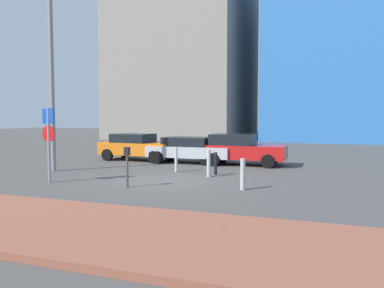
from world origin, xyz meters
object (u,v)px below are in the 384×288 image
object	(u,v)px
traffic_bollard_mid	(209,163)
traffic_bollard_edge	(176,160)
parked_car_silver	(190,149)
parking_sign_post	(49,136)
traffic_bollard_far	(243,174)
traffic_bollard_near	(216,164)
parked_car_red	(238,149)
street_lamp	(51,63)
parked_car_orange	(137,146)
parking_meter	(127,161)

from	to	relation	value
traffic_bollard_mid	traffic_bollard_edge	distance (m)	1.92
parked_car_silver	parking_sign_post	size ratio (longest dim) A/B	1.62
traffic_bollard_edge	traffic_bollard_far	bearing A→B (deg)	-40.33
parked_car_silver	traffic_bollard_near	bearing A→B (deg)	-55.43
parked_car_red	traffic_bollard_near	distance (m)	3.71
traffic_bollard_near	street_lamp	bearing A→B (deg)	-168.85
parked_car_orange	traffic_bollard_mid	xyz separation A→B (m)	(5.53, -4.39, -0.23)
parked_car_orange	street_lamp	size ratio (longest dim) A/B	0.54
parked_car_orange	parked_car_silver	world-z (taller)	parked_car_orange
parked_car_silver	traffic_bollard_edge	bearing A→B (deg)	-79.39
traffic_bollard_near	parking_sign_post	bearing A→B (deg)	-142.70
traffic_bollard_edge	parked_car_orange	bearing A→B (deg)	136.73
traffic_bollard_edge	parking_sign_post	bearing A→B (deg)	-128.97
parked_car_silver	parked_car_red	distance (m)	2.54
parked_car_silver	parked_car_red	xyz separation A→B (m)	(2.54, 0.11, 0.06)
parked_car_orange	traffic_bollard_edge	bearing A→B (deg)	-43.27
parking_meter	traffic_bollard_near	distance (m)	4.30
parked_car_red	traffic_bollard_mid	world-z (taller)	parked_car_red
street_lamp	parked_car_orange	bearing A→B (deg)	74.74
parking_meter	traffic_bollard_edge	bearing A→B (deg)	88.06
parked_car_silver	parking_meter	size ratio (longest dim) A/B	3.22
parked_car_orange	traffic_bollard_edge	size ratio (longest dim) A/B	4.02
parked_car_orange	parking_sign_post	size ratio (longest dim) A/B	1.62
parking_sign_post	parked_car_orange	bearing A→B (deg)	93.77
parked_car_silver	traffic_bollard_near	size ratio (longest dim) A/B	4.74
parked_car_silver	parking_sign_post	xyz separation A→B (m)	(-2.65, -7.48, 0.97)
traffic_bollard_far	traffic_bollard_edge	world-z (taller)	traffic_bollard_edge
parked_car_silver	traffic_bollard_edge	xyz separation A→B (m)	(0.64, -3.42, -0.18)
parked_car_red	traffic_bollard_near	bearing A→B (deg)	-91.13
parked_car_red	parking_sign_post	size ratio (longest dim) A/B	1.66
parked_car_orange	parked_car_silver	distance (m)	3.16
parked_car_red	traffic_bollard_far	bearing A→B (deg)	-75.37
traffic_bollard_near	parked_car_orange	bearing A→B (deg)	146.39
parking_meter	traffic_bollard_edge	xyz separation A→B (m)	(0.13, 3.97, -0.34)
street_lamp	parking_sign_post	bearing A→B (deg)	-52.93
traffic_bollard_near	traffic_bollard_edge	distance (m)	1.84
parking_meter	parked_car_red	bearing A→B (deg)	74.80
traffic_bollard_near	traffic_bollard_edge	world-z (taller)	traffic_bollard_edge
parked_car_red	traffic_bollard_far	xyz separation A→B (m)	(1.72, -6.60, -0.28)
parking_meter	street_lamp	size ratio (longest dim) A/B	0.17
parked_car_silver	parked_car_red	bearing A→B (deg)	2.45
street_lamp	traffic_bollard_edge	bearing A→B (deg)	16.63
parked_car_orange	traffic_bollard_near	distance (m)	6.76
traffic_bollard_far	parked_car_orange	bearing A→B (deg)	138.13
parked_car_orange	traffic_bollard_edge	world-z (taller)	parked_car_orange
parking_meter	street_lamp	xyz separation A→B (m)	(-5.05, 2.42, 3.84)
traffic_bollard_near	traffic_bollard_mid	distance (m)	0.66
parked_car_orange	traffic_bollard_mid	size ratio (longest dim) A/B	4.07
parked_car_orange	traffic_bollard_edge	xyz separation A→B (m)	(3.79, -3.57, -0.22)
parked_car_silver	street_lamp	world-z (taller)	street_lamp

